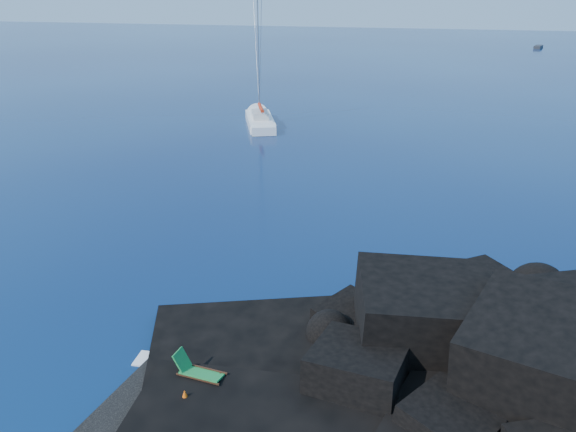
# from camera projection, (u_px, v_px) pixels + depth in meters

# --- Properties ---
(ground) EXTENTS (400.00, 400.00, 0.00)m
(ground) POSITION_uv_depth(u_px,v_px,m) (102.00, 408.00, 18.49)
(ground) COLOR #030C33
(ground) RESTS_ON ground
(headland) EXTENTS (24.00, 24.00, 3.60)m
(headland) POSITION_uv_depth(u_px,v_px,m) (512.00, 421.00, 17.92)
(headland) COLOR black
(headland) RESTS_ON ground
(beach) EXTENTS (9.08, 6.86, 0.70)m
(beach) POSITION_uv_depth(u_px,v_px,m) (235.00, 424.00, 17.81)
(beach) COLOR black
(beach) RESTS_ON ground
(surf_foam) EXTENTS (10.00, 8.00, 0.06)m
(surf_foam) POSITION_uv_depth(u_px,v_px,m) (288.00, 346.00, 21.70)
(surf_foam) COLOR white
(surf_foam) RESTS_ON ground
(sailboat) EXTENTS (6.96, 11.92, 12.47)m
(sailboat) POSITION_uv_depth(u_px,v_px,m) (260.00, 125.00, 56.86)
(sailboat) COLOR white
(sailboat) RESTS_ON ground
(deck_chair) EXTENTS (1.72, 0.87, 1.14)m
(deck_chair) POSITION_uv_depth(u_px,v_px,m) (201.00, 368.00, 18.93)
(deck_chair) COLOR #1C8139
(deck_chair) RESTS_ON beach
(towel) EXTENTS (1.92, 0.94, 0.05)m
(towel) POSITION_uv_depth(u_px,v_px,m) (278.00, 398.00, 18.35)
(towel) COLOR silver
(towel) RESTS_ON beach
(sunbather) EXTENTS (1.69, 0.45, 0.22)m
(sunbather) POSITION_uv_depth(u_px,v_px,m) (278.00, 395.00, 18.30)
(sunbather) COLOR tan
(sunbather) RESTS_ON towel
(marker_cone) EXTENTS (0.45, 0.45, 0.54)m
(marker_cone) POSITION_uv_depth(u_px,v_px,m) (185.00, 397.00, 18.06)
(marker_cone) COLOR #FF5E0D
(marker_cone) RESTS_ON beach
(distant_boat_a) EXTENTS (2.62, 4.88, 0.62)m
(distant_boat_a) POSITION_uv_depth(u_px,v_px,m) (538.00, 48.00, 131.50)
(distant_boat_a) COLOR #242529
(distant_boat_a) RESTS_ON ground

